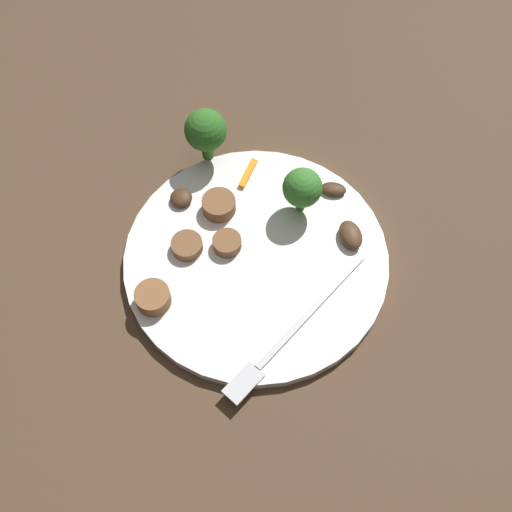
% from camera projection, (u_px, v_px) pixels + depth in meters
% --- Properties ---
extents(ground_plane, '(1.40, 1.40, 0.00)m').
position_uv_depth(ground_plane, '(256.00, 262.00, 0.59)').
color(ground_plane, '#4C3826').
extents(plate, '(0.25, 0.25, 0.01)m').
position_uv_depth(plate, '(256.00, 259.00, 0.59)').
color(plate, white).
rests_on(plate, ground_plane).
extents(fork, '(0.17, 0.07, 0.00)m').
position_uv_depth(fork, '(289.00, 335.00, 0.54)').
color(fork, silver).
rests_on(fork, plate).
extents(broccoli_floret_0, '(0.04, 0.04, 0.05)m').
position_uv_depth(broccoli_floret_0, '(302.00, 188.00, 0.58)').
color(broccoli_floret_0, '#408630').
rests_on(broccoli_floret_0, plate).
extents(broccoli_floret_1, '(0.04, 0.04, 0.06)m').
position_uv_depth(broccoli_floret_1, '(206.00, 131.00, 0.61)').
color(broccoli_floret_1, '#347525').
rests_on(broccoli_floret_1, plate).
extents(sausage_slice_0, '(0.04, 0.04, 0.02)m').
position_uv_depth(sausage_slice_0, '(153.00, 298.00, 0.55)').
color(sausage_slice_0, brown).
rests_on(sausage_slice_0, plate).
extents(sausage_slice_1, '(0.04, 0.04, 0.01)m').
position_uv_depth(sausage_slice_1, '(219.00, 205.00, 0.60)').
color(sausage_slice_1, brown).
rests_on(sausage_slice_1, plate).
extents(sausage_slice_2, '(0.04, 0.04, 0.01)m').
position_uv_depth(sausage_slice_2, '(187.00, 245.00, 0.58)').
color(sausage_slice_2, brown).
rests_on(sausage_slice_2, plate).
extents(sausage_slice_3, '(0.03, 0.03, 0.01)m').
position_uv_depth(sausage_slice_3, '(226.00, 245.00, 0.58)').
color(sausage_slice_3, brown).
rests_on(sausage_slice_3, plate).
extents(mushroom_0, '(0.04, 0.04, 0.01)m').
position_uv_depth(mushroom_0, '(351.00, 235.00, 0.59)').
color(mushroom_0, '#4C331E').
rests_on(mushroom_0, plate).
extents(mushroom_1, '(0.02, 0.03, 0.01)m').
position_uv_depth(mushroom_1, '(333.00, 189.00, 0.62)').
color(mushroom_1, '#422B19').
rests_on(mushroom_1, plate).
extents(mushroom_2, '(0.03, 0.03, 0.01)m').
position_uv_depth(mushroom_2, '(181.00, 198.00, 0.61)').
color(mushroom_2, '#422B19').
rests_on(mushroom_2, plate).
extents(pepper_strip_0, '(0.04, 0.01, 0.00)m').
position_uv_depth(pepper_strip_0, '(248.00, 173.00, 0.63)').
color(pepper_strip_0, orange).
rests_on(pepper_strip_0, plate).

